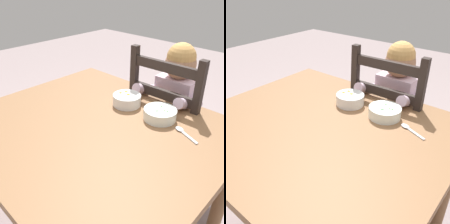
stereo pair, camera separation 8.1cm
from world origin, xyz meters
TOP-DOWN VIEW (x-y plane):
  - ground_plane at (0.00, 0.00)m, footprint 8.00×8.00m
  - dining_table at (0.00, 0.00)m, footprint 1.15×0.99m
  - dining_chair at (0.09, 0.55)m, footprint 0.43×0.43m
  - child_figure at (0.08, 0.54)m, footprint 0.32×0.31m
  - bowl_of_peas at (0.19, 0.25)m, footprint 0.15×0.15m
  - bowl_of_carrots at (-0.02, 0.25)m, footprint 0.14×0.14m
  - spoon at (0.32, 0.22)m, footprint 0.13×0.07m

SIDE VIEW (x-z plane):
  - ground_plane at x=0.00m, z-range 0.00..0.00m
  - dining_chair at x=0.09m, z-range -0.01..0.96m
  - dining_table at x=0.00m, z-range 0.25..0.95m
  - child_figure at x=0.08m, z-range 0.16..1.14m
  - spoon at x=0.32m, z-range 0.70..0.71m
  - bowl_of_peas at x=0.19m, z-range 0.70..0.75m
  - bowl_of_carrots at x=-0.02m, z-range 0.70..0.76m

